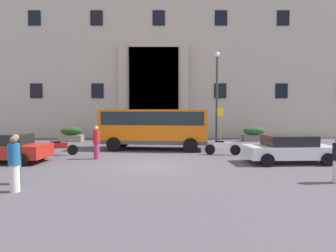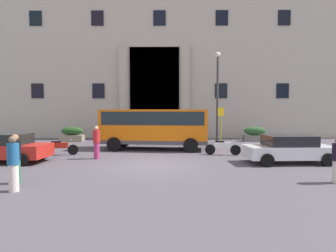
{
  "view_description": "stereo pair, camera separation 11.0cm",
  "coord_description": "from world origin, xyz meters",
  "px_view_note": "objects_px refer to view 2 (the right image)",
  "views": [
    {
      "loc": [
        0.85,
        -12.94,
        2.59
      ],
      "look_at": [
        0.84,
        4.71,
        1.6
      ],
      "focal_mm": 29.69,
      "sensor_mm": 36.0,
      "label": 1
    },
    {
      "loc": [
        0.96,
        -12.94,
        2.59
      ],
      "look_at": [
        0.84,
        4.71,
        1.6
      ],
      "focal_mm": 29.69,
      "sensor_mm": 36.0,
      "label": 2
    }
  ],
  "objects_px": {
    "bus_stop_sign": "(221,123)",
    "pedestrian_woman_with_bag": "(13,164)",
    "motorcycle_near_kerb": "(222,147)",
    "lamppost_plaza_centre": "(218,90)",
    "hedge_planter_entrance_left": "(72,134)",
    "motorcycle_far_end": "(59,147)",
    "parked_coupe_end": "(4,148)",
    "parked_sedan_far": "(289,149)",
    "hedge_planter_far_east": "(255,134)",
    "orange_minibus": "(155,125)",
    "hedge_planter_west": "(123,133)",
    "pedestrian_man_crossing": "(97,142)",
    "pedestrian_child_trailing": "(16,159)"
  },
  "relations": [
    {
      "from": "hedge_planter_entrance_left",
      "to": "motorcycle_near_kerb",
      "type": "relative_size",
      "value": 0.92
    },
    {
      "from": "parked_coupe_end",
      "to": "parked_sedan_far",
      "type": "bearing_deg",
      "value": 3.09
    },
    {
      "from": "motorcycle_far_end",
      "to": "orange_minibus",
      "type": "bearing_deg",
      "value": 12.61
    },
    {
      "from": "hedge_planter_entrance_left",
      "to": "pedestrian_man_crossing",
      "type": "height_order",
      "value": "pedestrian_man_crossing"
    },
    {
      "from": "hedge_planter_entrance_left",
      "to": "motorcycle_far_end",
      "type": "height_order",
      "value": "hedge_planter_entrance_left"
    },
    {
      "from": "pedestrian_woman_with_bag",
      "to": "lamppost_plaza_centre",
      "type": "relative_size",
      "value": 0.25
    },
    {
      "from": "pedestrian_man_crossing",
      "to": "bus_stop_sign",
      "type": "bearing_deg",
      "value": -45.84
    },
    {
      "from": "pedestrian_man_crossing",
      "to": "orange_minibus",
      "type": "bearing_deg",
      "value": -28.14
    },
    {
      "from": "hedge_planter_far_east",
      "to": "motorcycle_near_kerb",
      "type": "xyz_separation_m",
      "value": [
        -4.13,
        -7.25,
        -0.13
      ]
    },
    {
      "from": "bus_stop_sign",
      "to": "pedestrian_woman_with_bag",
      "type": "height_order",
      "value": "bus_stop_sign"
    },
    {
      "from": "bus_stop_sign",
      "to": "motorcycle_near_kerb",
      "type": "xyz_separation_m",
      "value": [
        -0.6,
        -3.73,
        -1.27
      ]
    },
    {
      "from": "pedestrian_woman_with_bag",
      "to": "motorcycle_near_kerb",
      "type": "bearing_deg",
      "value": 86.82
    },
    {
      "from": "bus_stop_sign",
      "to": "pedestrian_man_crossing",
      "type": "distance_m",
      "value": 9.17
    },
    {
      "from": "bus_stop_sign",
      "to": "lamppost_plaza_centre",
      "type": "relative_size",
      "value": 0.4
    },
    {
      "from": "pedestrian_child_trailing",
      "to": "lamppost_plaza_centre",
      "type": "xyz_separation_m",
      "value": [
        9.12,
        11.93,
        3.27
      ]
    },
    {
      "from": "hedge_planter_entrance_left",
      "to": "motorcycle_far_end",
      "type": "relative_size",
      "value": 0.91
    },
    {
      "from": "hedge_planter_entrance_left",
      "to": "hedge_planter_west",
      "type": "distance_m",
      "value": 4.25
    },
    {
      "from": "motorcycle_far_end",
      "to": "pedestrian_woman_with_bag",
      "type": "height_order",
      "value": "pedestrian_woman_with_bag"
    },
    {
      "from": "hedge_planter_entrance_left",
      "to": "parked_coupe_end",
      "type": "distance_m",
      "value": 9.48
    },
    {
      "from": "bus_stop_sign",
      "to": "pedestrian_man_crossing",
      "type": "relative_size",
      "value": 1.59
    },
    {
      "from": "hedge_planter_entrance_left",
      "to": "hedge_planter_far_east",
      "type": "xyz_separation_m",
      "value": [
        15.4,
        0.17,
        -0.0
      ]
    },
    {
      "from": "hedge_planter_far_east",
      "to": "parked_coupe_end",
      "type": "relative_size",
      "value": 0.43
    },
    {
      "from": "pedestrian_man_crossing",
      "to": "pedestrian_woman_with_bag",
      "type": "distance_m",
      "value": 6.11
    },
    {
      "from": "hedge_planter_entrance_left",
      "to": "pedestrian_woman_with_bag",
      "type": "relative_size",
      "value": 1.06
    },
    {
      "from": "motorcycle_near_kerb",
      "to": "lamppost_plaza_centre",
      "type": "relative_size",
      "value": 0.29
    },
    {
      "from": "bus_stop_sign",
      "to": "parked_sedan_far",
      "type": "height_order",
      "value": "bus_stop_sign"
    },
    {
      "from": "hedge_planter_far_east",
      "to": "motorcycle_near_kerb",
      "type": "height_order",
      "value": "hedge_planter_far_east"
    },
    {
      "from": "parked_coupe_end",
      "to": "motorcycle_near_kerb",
      "type": "height_order",
      "value": "parked_coupe_end"
    },
    {
      "from": "parked_sedan_far",
      "to": "lamppost_plaza_centre",
      "type": "height_order",
      "value": "lamppost_plaza_centre"
    },
    {
      "from": "parked_coupe_end",
      "to": "pedestrian_child_trailing",
      "type": "bearing_deg",
      "value": -51.23
    },
    {
      "from": "motorcycle_near_kerb",
      "to": "parked_sedan_far",
      "type": "bearing_deg",
      "value": -33.46
    },
    {
      "from": "motorcycle_far_end",
      "to": "hedge_planter_west",
      "type": "bearing_deg",
      "value": 60.65
    },
    {
      "from": "parked_coupe_end",
      "to": "motorcycle_far_end",
      "type": "distance_m",
      "value": 2.87
    },
    {
      "from": "motorcycle_near_kerb",
      "to": "motorcycle_far_end",
      "type": "xyz_separation_m",
      "value": [
        -9.48,
        -0.22,
        0.0
      ]
    },
    {
      "from": "hedge_planter_entrance_left",
      "to": "pedestrian_man_crossing",
      "type": "bearing_deg",
      "value": -63.04
    },
    {
      "from": "orange_minibus",
      "to": "hedge_planter_far_east",
      "type": "bearing_deg",
      "value": 37.45
    },
    {
      "from": "bus_stop_sign",
      "to": "hedge_planter_entrance_left",
      "type": "relative_size",
      "value": 1.49
    },
    {
      "from": "hedge_planter_west",
      "to": "pedestrian_man_crossing",
      "type": "distance_m",
      "value": 9.11
    },
    {
      "from": "motorcycle_far_end",
      "to": "pedestrian_woman_with_bag",
      "type": "xyz_separation_m",
      "value": [
        1.46,
        -7.19,
        0.44
      ]
    },
    {
      "from": "bus_stop_sign",
      "to": "orange_minibus",
      "type": "bearing_deg",
      "value": -163.17
    },
    {
      "from": "motorcycle_near_kerb",
      "to": "pedestrian_woman_with_bag",
      "type": "xyz_separation_m",
      "value": [
        -8.03,
        -7.41,
        0.44
      ]
    },
    {
      "from": "parked_sedan_far",
      "to": "parked_coupe_end",
      "type": "relative_size",
      "value": 0.97
    },
    {
      "from": "bus_stop_sign",
      "to": "motorcycle_near_kerb",
      "type": "distance_m",
      "value": 3.98
    },
    {
      "from": "pedestrian_child_trailing",
      "to": "hedge_planter_entrance_left",
      "type": "bearing_deg",
      "value": 136.17
    },
    {
      "from": "parked_sedan_far",
      "to": "lamppost_plaza_centre",
      "type": "xyz_separation_m",
      "value": [
        -2.16,
        8.02,
        3.45
      ]
    },
    {
      "from": "hedge_planter_entrance_left",
      "to": "motorcycle_far_end",
      "type": "xyz_separation_m",
      "value": [
        1.8,
        -7.3,
        -0.13
      ]
    },
    {
      "from": "hedge_planter_west",
      "to": "motorcycle_far_end",
      "type": "distance_m",
      "value": 8.29
    },
    {
      "from": "orange_minibus",
      "to": "parked_coupe_end",
      "type": "distance_m",
      "value": 8.73
    },
    {
      "from": "hedge_planter_west",
      "to": "lamppost_plaza_centre",
      "type": "bearing_deg",
      "value": -16.15
    },
    {
      "from": "bus_stop_sign",
      "to": "pedestrian_man_crossing",
      "type": "xyz_separation_m",
      "value": [
        -7.57,
        -5.12,
        -0.83
      ]
    }
  ]
}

